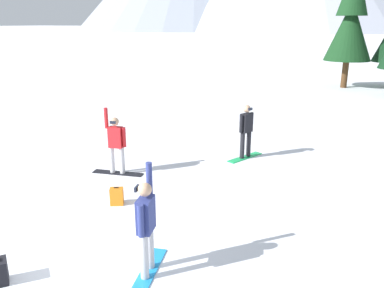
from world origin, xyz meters
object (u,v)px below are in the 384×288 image
snowboarder_background (246,130)px  pine_tree_young (351,19)px  snowboarder_midground (116,144)px  snowboarder_foreground (146,226)px  backpack_black (1,272)px  backpack_orange (117,196)px

snowboarder_background → pine_tree_young: bearing=84.0°
snowboarder_midground → snowboarder_background: bearing=44.3°
snowboarder_foreground → backpack_black: (-2.17, -1.28, -0.75)m
snowboarder_midground → pine_tree_young: (4.82, 20.02, 3.60)m
snowboarder_midground → backpack_black: snowboarder_midground is taller
snowboarder_midground → backpack_black: bearing=-77.3°
snowboarder_midground → backpack_orange: size_ratio=4.21×
snowboarder_foreground → backpack_black: 2.63m
snowboarder_foreground → snowboarder_midground: 5.10m
snowboarder_foreground → backpack_orange: (-2.14, 2.11, -0.75)m
snowboarder_background → backpack_black: (-1.88, -8.10, -0.74)m
snowboarder_midground → pine_tree_young: size_ratio=0.24×
snowboarder_foreground → pine_tree_young: size_ratio=0.24×
pine_tree_young → snowboarder_foreground: bearing=-93.5°
snowboarder_background → backpack_orange: snowboarder_background is taller
backpack_black → backpack_orange: bearing=89.4°
backpack_orange → pine_tree_young: size_ratio=0.06×
backpack_black → pine_tree_young: (3.65, 25.16, 4.32)m
snowboarder_midground → snowboarder_background: snowboarder_midground is taller
snowboarder_background → pine_tree_young: size_ratio=0.21×
snowboarder_midground → backpack_orange: (1.20, -1.75, -0.72)m
snowboarder_midground → backpack_black: 5.32m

